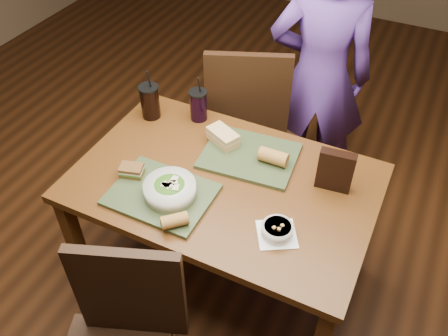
{
  "coord_description": "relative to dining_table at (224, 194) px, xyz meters",
  "views": [
    {
      "loc": [
        0.64,
        -1.32,
        2.2
      ],
      "look_at": [
        0.0,
        0.0,
        0.82
      ],
      "focal_mm": 38.0,
      "sensor_mm": 36.0,
      "label": 1
    }
  ],
  "objects": [
    {
      "name": "cup_berry",
      "position": [
        -0.31,
        0.34,
        0.17
      ],
      "size": [
        0.09,
        0.09,
        0.25
      ],
      "color": "black",
      "rests_on": "dining_table"
    },
    {
      "name": "chip_bag",
      "position": [
        0.44,
        0.16,
        0.19
      ],
      "size": [
        0.15,
        0.06,
        0.19
      ],
      "primitive_type": "cube",
      "rotation": [
        0.0,
        0.0,
        0.11
      ],
      "color": "black",
      "rests_on": "dining_table"
    },
    {
      "name": "sandwich_near",
      "position": [
        -0.37,
        -0.16,
        0.13
      ],
      "size": [
        0.11,
        0.09,
        0.05
      ],
      "color": "#593819",
      "rests_on": "tray_near"
    },
    {
      "name": "tray_near",
      "position": [
        -0.19,
        -0.2,
        0.1
      ],
      "size": [
        0.42,
        0.32,
        0.02
      ],
      "primitive_type": "cube",
      "rotation": [
        0.0,
        0.0,
        -0.0
      ],
      "color": "#323F22",
      "rests_on": "dining_table"
    },
    {
      "name": "diner",
      "position": [
        0.13,
        0.92,
        0.12
      ],
      "size": [
        0.65,
        0.51,
        1.57
      ],
      "primitive_type": "imported",
      "rotation": [
        0.0,
        0.0,
        3.4
      ],
      "color": "#563188",
      "rests_on": "ground"
    },
    {
      "name": "cup_cola",
      "position": [
        -0.53,
        0.25,
        0.18
      ],
      "size": [
        0.1,
        0.1,
        0.27
      ],
      "color": "black",
      "rests_on": "dining_table"
    },
    {
      "name": "chair_far",
      "position": [
        -0.15,
        0.69,
        -0.09
      ],
      "size": [
        0.58,
        0.59,
        1.03
      ],
      "color": "black",
      "rests_on": "ground"
    },
    {
      "name": "salad_bowl",
      "position": [
        -0.15,
        -0.2,
        0.14
      ],
      "size": [
        0.22,
        0.22,
        0.07
      ],
      "color": "silver",
      "rests_on": "tray_near"
    },
    {
      "name": "tray_far",
      "position": [
        0.04,
        0.18,
        0.1
      ],
      "size": [
        0.45,
        0.36,
        0.02
      ],
      "primitive_type": "cube",
      "rotation": [
        0.0,
        0.0,
        0.09
      ],
      "color": "#323F22",
      "rests_on": "dining_table"
    },
    {
      "name": "baguette_near",
      "position": [
        -0.05,
        -0.33,
        0.13
      ],
      "size": [
        0.11,
        0.11,
        0.05
      ],
      "primitive_type": "cylinder",
      "rotation": [
        0.0,
        1.57,
        0.76
      ],
      "color": "#AD7533",
      "rests_on": "tray_near"
    },
    {
      "name": "baguette_far",
      "position": [
        0.16,
        0.18,
        0.14
      ],
      "size": [
        0.13,
        0.07,
        0.07
      ],
      "primitive_type": "cylinder",
      "rotation": [
        0.0,
        1.57,
        0.01
      ],
      "color": "#AD7533",
      "rests_on": "tray_far"
    },
    {
      "name": "dining_table",
      "position": [
        0.0,
        0.0,
        0.0
      ],
      "size": [
        1.3,
        0.85,
        0.75
      ],
      "color": "#522D10",
      "rests_on": "ground"
    },
    {
      "name": "sandwich_far",
      "position": [
        -0.11,
        0.21,
        0.14
      ],
      "size": [
        0.17,
        0.14,
        0.06
      ],
      "color": "tan",
      "rests_on": "tray_far"
    },
    {
      "name": "soup_bowl",
      "position": [
        0.32,
        -0.18,
        0.12
      ],
      "size": [
        0.2,
        0.2,
        0.06
      ],
      "color": "white",
      "rests_on": "dining_table"
    },
    {
      "name": "ground",
      "position": [
        0.0,
        0.0,
        -0.66
      ],
      "size": [
        6.0,
        6.0,
        0.0
      ],
      "primitive_type": "plane",
      "color": "#381C0B",
      "rests_on": "ground"
    }
  ]
}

